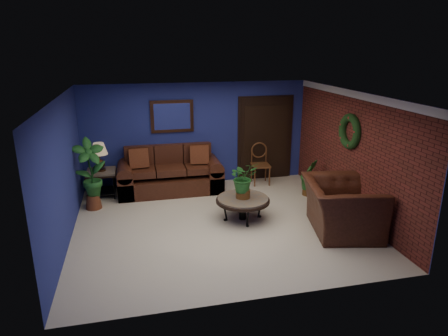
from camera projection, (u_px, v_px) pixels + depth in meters
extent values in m
plane|color=beige|center=(219.00, 223.00, 7.83)|extent=(5.50, 5.50, 0.00)
cube|color=navy|center=(197.00, 134.00, 9.79)|extent=(5.50, 0.04, 2.50)
cube|color=navy|center=(63.00, 172.00, 6.87)|extent=(0.04, 5.00, 2.50)
cube|color=maroon|center=(352.00, 154.00, 8.05)|extent=(0.04, 5.00, 2.50)
cube|color=white|center=(218.00, 95.00, 7.09)|extent=(5.50, 5.00, 0.02)
cube|color=white|center=(356.00, 95.00, 7.69)|extent=(0.03, 5.00, 0.14)
cube|color=#432615|center=(172.00, 116.00, 9.48)|extent=(1.02, 0.06, 0.77)
cube|color=black|center=(265.00, 139.00, 10.19)|extent=(1.44, 0.06, 2.18)
torus|color=black|center=(350.00, 131.00, 7.95)|extent=(0.16, 0.72, 0.72)
cube|color=#462014|center=(171.00, 183.00, 9.48)|extent=(2.41, 1.04, 0.39)
cube|color=#462014|center=(168.00, 164.00, 9.72)|extent=(2.06, 0.28, 0.99)
cube|color=#462014|center=(140.00, 172.00, 9.16)|extent=(0.66, 0.71, 0.15)
cube|color=#462014|center=(170.00, 170.00, 9.31)|extent=(0.66, 0.71, 0.15)
cube|color=#462014|center=(199.00, 168.00, 9.45)|extent=(0.66, 0.71, 0.15)
cube|color=#462014|center=(126.00, 184.00, 9.23)|extent=(0.35, 1.04, 0.55)
cube|color=#462014|center=(213.00, 177.00, 9.67)|extent=(0.35, 1.04, 0.55)
cube|color=#5C3117|center=(139.00, 158.00, 9.11)|extent=(0.44, 0.13, 0.44)
cube|color=#5C3117|center=(199.00, 155.00, 9.41)|extent=(0.44, 0.13, 0.44)
cylinder|color=#58524D|center=(243.00, 199.00, 7.90)|extent=(1.01, 1.01, 0.05)
cylinder|color=black|center=(243.00, 201.00, 7.91)|extent=(1.07, 1.07, 0.05)
cylinder|color=black|center=(243.00, 210.00, 7.97)|extent=(0.14, 0.14, 0.41)
cube|color=#58524D|center=(101.00, 172.00, 9.07)|extent=(0.63, 0.63, 0.05)
cube|color=black|center=(101.00, 173.00, 9.08)|extent=(0.67, 0.67, 0.04)
cube|color=black|center=(103.00, 191.00, 9.21)|extent=(0.57, 0.57, 0.03)
cylinder|color=black|center=(89.00, 189.00, 8.85)|extent=(0.03, 0.03, 0.59)
cylinder|color=black|center=(114.00, 187.00, 8.97)|extent=(0.03, 0.03, 0.59)
cylinder|color=black|center=(91.00, 181.00, 9.35)|extent=(0.03, 0.03, 0.59)
cylinder|color=black|center=(115.00, 179.00, 9.46)|extent=(0.03, 0.03, 0.59)
cylinder|color=#432615|center=(101.00, 170.00, 9.06)|extent=(0.22, 0.22, 0.05)
sphere|color=#432615|center=(100.00, 165.00, 9.02)|extent=(0.21, 0.21, 0.21)
cylinder|color=#432615|center=(100.00, 158.00, 8.97)|extent=(0.02, 0.02, 0.26)
cone|color=#A08662|center=(99.00, 150.00, 8.92)|extent=(0.37, 0.37, 0.26)
cube|color=brown|center=(261.00, 165.00, 9.92)|extent=(0.46, 0.46, 0.04)
torus|color=brown|center=(259.00, 150.00, 10.00)|extent=(0.41, 0.07, 0.41)
cylinder|color=brown|center=(255.00, 178.00, 9.79)|extent=(0.03, 0.03, 0.46)
cylinder|color=brown|center=(269.00, 177.00, 9.85)|extent=(0.03, 0.03, 0.46)
cylinder|color=brown|center=(251.00, 173.00, 10.14)|extent=(0.03, 0.03, 0.46)
cylinder|color=brown|center=(266.00, 172.00, 10.20)|extent=(0.03, 0.03, 0.46)
imported|color=#462014|center=(341.00, 207.00, 7.39)|extent=(1.57, 1.71, 0.96)
cylinder|color=brown|center=(243.00, 193.00, 7.86)|extent=(0.28, 0.28, 0.18)
imported|color=#174C1B|center=(243.00, 177.00, 7.76)|extent=(0.63, 0.57, 0.60)
cylinder|color=brown|center=(308.00, 191.00, 9.28)|extent=(0.26, 0.26, 0.20)
imported|color=#174C1B|center=(309.00, 174.00, 9.16)|extent=(0.43, 0.37, 0.72)
cylinder|color=brown|center=(94.00, 202.00, 8.51)|extent=(0.34, 0.34, 0.30)
imported|color=#174C1B|center=(90.00, 169.00, 8.29)|extent=(0.79, 0.65, 1.28)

